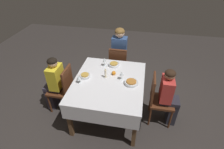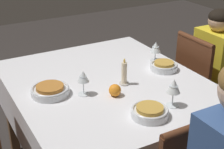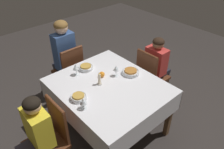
{
  "view_description": "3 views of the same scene",
  "coord_description": "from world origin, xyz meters",
  "px_view_note": "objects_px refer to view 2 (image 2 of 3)",
  "views": [
    {
      "loc": [
        -2.16,
        -0.47,
        2.47
      ],
      "look_at": [
        -0.05,
        -0.06,
        0.91
      ],
      "focal_mm": 28.0,
      "sensor_mm": 36.0,
      "label": 1
    },
    {
      "loc": [
        1.66,
        -0.88,
        1.67
      ],
      "look_at": [
        0.01,
        0.03,
        0.78
      ],
      "focal_mm": 55.0,
      "sensor_mm": 36.0,
      "label": 2
    },
    {
      "loc": [
        -1.56,
        1.33,
        2.32
      ],
      "look_at": [
        -0.03,
        -0.03,
        0.89
      ],
      "focal_mm": 35.0,
      "sensor_mm": 36.0,
      "label": 3
    }
  ],
  "objects_px": {
    "person_child_yellow": "(218,71)",
    "bowl_east": "(150,112)",
    "bowl_north": "(164,66)",
    "dining_table": "(107,94)",
    "chair_north": "(201,86)",
    "bowl_south": "(50,90)",
    "candle_centerpiece": "(124,75)",
    "wine_glass_east": "(174,87)",
    "wine_glass_south": "(83,77)",
    "wine_glass_north": "(156,48)",
    "orange_fruit": "(115,90)"
  },
  "relations": [
    {
      "from": "bowl_north",
      "to": "wine_glass_north",
      "type": "xyz_separation_m",
      "value": [
        -0.16,
        0.04,
        0.07
      ]
    },
    {
      "from": "wine_glass_north",
      "to": "bowl_south",
      "type": "height_order",
      "value": "wine_glass_north"
    },
    {
      "from": "bowl_north",
      "to": "candle_centerpiece",
      "type": "distance_m",
      "value": 0.34
    },
    {
      "from": "wine_glass_south",
      "to": "candle_centerpiece",
      "type": "relative_size",
      "value": 0.88
    },
    {
      "from": "wine_glass_east",
      "to": "bowl_north",
      "type": "xyz_separation_m",
      "value": [
        -0.4,
        0.24,
        -0.09
      ]
    },
    {
      "from": "bowl_south",
      "to": "orange_fruit",
      "type": "distance_m",
      "value": 0.37
    },
    {
      "from": "wine_glass_south",
      "to": "person_child_yellow",
      "type": "bearing_deg",
      "value": 95.15
    },
    {
      "from": "bowl_east",
      "to": "wine_glass_east",
      "type": "bearing_deg",
      "value": 99.45
    },
    {
      "from": "chair_north",
      "to": "orange_fruit",
      "type": "distance_m",
      "value": 0.93
    },
    {
      "from": "dining_table",
      "to": "chair_north",
      "type": "relative_size",
      "value": 1.45
    },
    {
      "from": "bowl_north",
      "to": "wine_glass_south",
      "type": "distance_m",
      "value": 0.61
    },
    {
      "from": "bowl_east",
      "to": "candle_centerpiece",
      "type": "height_order",
      "value": "candle_centerpiece"
    },
    {
      "from": "wine_glass_south",
      "to": "bowl_south",
      "type": "bearing_deg",
      "value": -118.6
    },
    {
      "from": "chair_north",
      "to": "wine_glass_south",
      "type": "distance_m",
      "value": 1.08
    },
    {
      "from": "dining_table",
      "to": "chair_north",
      "type": "xyz_separation_m",
      "value": [
        -0.02,
        0.82,
        -0.16
      ]
    },
    {
      "from": "wine_glass_east",
      "to": "dining_table",
      "type": "bearing_deg",
      "value": -158.91
    },
    {
      "from": "bowl_north",
      "to": "orange_fruit",
      "type": "distance_m",
      "value": 0.48
    },
    {
      "from": "person_child_yellow",
      "to": "wine_glass_north",
      "type": "relative_size",
      "value": 7.79
    },
    {
      "from": "bowl_east",
      "to": "bowl_south",
      "type": "relative_size",
      "value": 0.88
    },
    {
      "from": "person_child_yellow",
      "to": "wine_glass_south",
      "type": "height_order",
      "value": "person_child_yellow"
    },
    {
      "from": "bowl_east",
      "to": "bowl_north",
      "type": "xyz_separation_m",
      "value": [
        -0.43,
        0.41,
        0.0
      ]
    },
    {
      "from": "chair_north",
      "to": "bowl_south",
      "type": "height_order",
      "value": "chair_north"
    },
    {
      "from": "bowl_east",
      "to": "wine_glass_north",
      "type": "distance_m",
      "value": 0.74
    },
    {
      "from": "candle_centerpiece",
      "to": "orange_fruit",
      "type": "bearing_deg",
      "value": -50.24
    },
    {
      "from": "chair_north",
      "to": "candle_centerpiece",
      "type": "bearing_deg",
      "value": 98.11
    },
    {
      "from": "dining_table",
      "to": "wine_glass_south",
      "type": "relative_size",
      "value": 8.9
    },
    {
      "from": "wine_glass_east",
      "to": "chair_north",
      "type": "bearing_deg",
      "value": 124.7
    },
    {
      "from": "bowl_east",
      "to": "bowl_north",
      "type": "height_order",
      "value": "same"
    },
    {
      "from": "person_child_yellow",
      "to": "orange_fruit",
      "type": "bearing_deg",
      "value": 101.37
    },
    {
      "from": "bowl_east",
      "to": "bowl_north",
      "type": "relative_size",
      "value": 1.08
    },
    {
      "from": "dining_table",
      "to": "candle_centerpiece",
      "type": "relative_size",
      "value": 7.82
    },
    {
      "from": "bowl_north",
      "to": "orange_fruit",
      "type": "relative_size",
      "value": 2.54
    },
    {
      "from": "wine_glass_east",
      "to": "candle_centerpiece",
      "type": "relative_size",
      "value": 0.95
    },
    {
      "from": "chair_north",
      "to": "wine_glass_north",
      "type": "height_order",
      "value": "chair_north"
    },
    {
      "from": "dining_table",
      "to": "wine_glass_east",
      "type": "height_order",
      "value": "wine_glass_east"
    },
    {
      "from": "wine_glass_north",
      "to": "orange_fruit",
      "type": "xyz_separation_m",
      "value": [
        0.31,
        -0.5,
        -0.06
      ]
    },
    {
      "from": "bowl_north",
      "to": "wine_glass_north",
      "type": "relative_size",
      "value": 1.29
    },
    {
      "from": "wine_glass_south",
      "to": "orange_fruit",
      "type": "distance_m",
      "value": 0.19
    },
    {
      "from": "wine_glass_east",
      "to": "wine_glass_south",
      "type": "xyz_separation_m",
      "value": [
        -0.35,
        -0.36,
        -0.01
      ]
    },
    {
      "from": "bowl_north",
      "to": "candle_centerpiece",
      "type": "relative_size",
      "value": 1.06
    },
    {
      "from": "person_child_yellow",
      "to": "bowl_east",
      "type": "height_order",
      "value": "person_child_yellow"
    },
    {
      "from": "chair_north",
      "to": "bowl_south",
      "type": "distance_m",
      "value": 1.21
    },
    {
      "from": "bowl_east",
      "to": "dining_table",
      "type": "bearing_deg",
      "value": 179.82
    },
    {
      "from": "chair_north",
      "to": "bowl_east",
      "type": "height_order",
      "value": "chair_north"
    },
    {
      "from": "wine_glass_east",
      "to": "wine_glass_north",
      "type": "xyz_separation_m",
      "value": [
        -0.56,
        0.28,
        -0.02
      ]
    },
    {
      "from": "wine_glass_east",
      "to": "bowl_east",
      "type": "bearing_deg",
      "value": -80.55
    },
    {
      "from": "wine_glass_north",
      "to": "wine_glass_south",
      "type": "bearing_deg",
      "value": -71.81
    },
    {
      "from": "wine_glass_east",
      "to": "wine_glass_south",
      "type": "bearing_deg",
      "value": -133.91
    },
    {
      "from": "dining_table",
      "to": "wine_glass_south",
      "type": "xyz_separation_m",
      "value": [
        0.08,
        -0.19,
        0.19
      ]
    },
    {
      "from": "bowl_north",
      "to": "wine_glass_north",
      "type": "distance_m",
      "value": 0.18
    }
  ]
}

